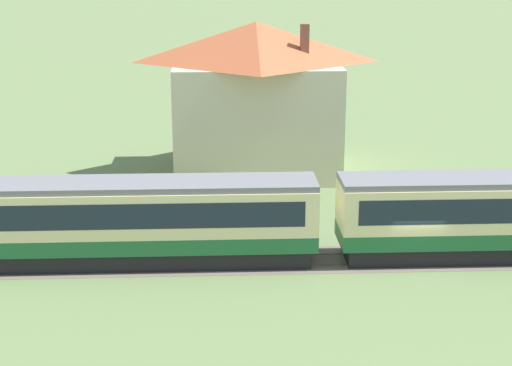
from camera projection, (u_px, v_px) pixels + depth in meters
The scene contains 4 objects.
ground_plane at pixel (413, 263), 38.86m from camera, with size 600.00×600.00×0.00m, color #607547.
passenger_train at pixel (147, 218), 38.23m from camera, with size 90.44×2.95×4.22m.
railway_track at pixel (179, 262), 38.96m from camera, with size 150.09×3.60×0.04m.
station_house_terracotta_roof at pixel (256, 96), 53.56m from camera, with size 11.91×9.35×10.33m.
Camera 1 is at (-9.45, -35.71, 14.90)m, focal length 55.00 mm.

